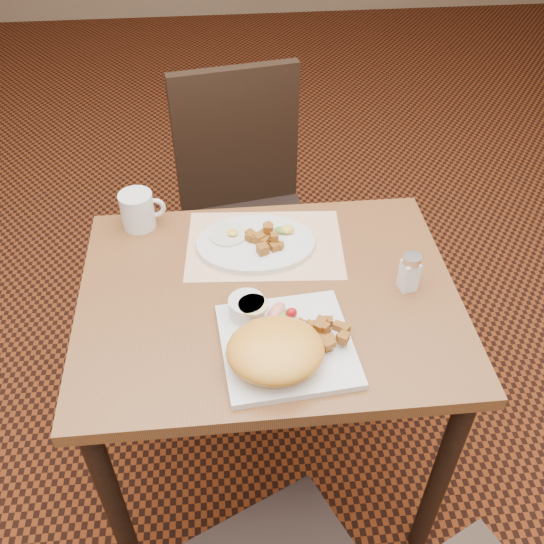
{
  "coord_description": "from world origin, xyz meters",
  "views": [
    {
      "loc": [
        -0.09,
        -1.02,
        1.76
      ],
      "look_at": [
        0.01,
        -0.0,
        0.82
      ],
      "focal_mm": 40.0,
      "sensor_mm": 36.0,
      "label": 1
    }
  ],
  "objects_px": {
    "chair_far": "(246,203)",
    "plate_oval": "(256,244)",
    "salt_shaker": "(410,272)",
    "coffee_mug": "(138,210)",
    "plate_square": "(287,345)",
    "table": "(269,325)"
  },
  "relations": [
    {
      "from": "chair_far",
      "to": "plate_oval",
      "type": "bearing_deg",
      "value": 80.12
    },
    {
      "from": "salt_shaker",
      "to": "coffee_mug",
      "type": "xyz_separation_m",
      "value": [
        -0.65,
        0.31,
        -0.0
      ]
    },
    {
      "from": "plate_oval",
      "to": "salt_shaker",
      "type": "distance_m",
      "value": 0.4
    },
    {
      "from": "plate_square",
      "to": "plate_oval",
      "type": "xyz_separation_m",
      "value": [
        -0.04,
        0.35,
        0.0
      ]
    },
    {
      "from": "chair_far",
      "to": "plate_square",
      "type": "relative_size",
      "value": 3.46
    },
    {
      "from": "table",
      "to": "coffee_mug",
      "type": "relative_size",
      "value": 7.55
    },
    {
      "from": "plate_square",
      "to": "plate_oval",
      "type": "relative_size",
      "value": 0.92
    },
    {
      "from": "table",
      "to": "salt_shaker",
      "type": "xyz_separation_m",
      "value": [
        0.33,
        -0.01,
        0.16
      ]
    },
    {
      "from": "table",
      "to": "plate_oval",
      "type": "relative_size",
      "value": 2.96
    },
    {
      "from": "plate_square",
      "to": "salt_shaker",
      "type": "xyz_separation_m",
      "value": [
        0.31,
        0.16,
        0.04
      ]
    },
    {
      "from": "chair_far",
      "to": "plate_oval",
      "type": "distance_m",
      "value": 0.54
    },
    {
      "from": "chair_far",
      "to": "salt_shaker",
      "type": "distance_m",
      "value": 0.8
    },
    {
      "from": "table",
      "to": "coffee_mug",
      "type": "height_order",
      "value": "coffee_mug"
    },
    {
      "from": "table",
      "to": "coffee_mug",
      "type": "distance_m",
      "value": 0.46
    },
    {
      "from": "salt_shaker",
      "to": "plate_oval",
      "type": "bearing_deg",
      "value": 151.94
    },
    {
      "from": "chair_far",
      "to": "coffee_mug",
      "type": "height_order",
      "value": "chair_far"
    },
    {
      "from": "chair_far",
      "to": "plate_oval",
      "type": "xyz_separation_m",
      "value": [
        0.0,
        -0.49,
        0.22
      ]
    },
    {
      "from": "table",
      "to": "chair_far",
      "type": "distance_m",
      "value": 0.67
    },
    {
      "from": "plate_square",
      "to": "salt_shaker",
      "type": "height_order",
      "value": "salt_shaker"
    },
    {
      "from": "chair_far",
      "to": "salt_shaker",
      "type": "xyz_separation_m",
      "value": [
        0.35,
        -0.67,
        0.26
      ]
    },
    {
      "from": "table",
      "to": "chair_far",
      "type": "relative_size",
      "value": 0.93
    },
    {
      "from": "chair_far",
      "to": "coffee_mug",
      "type": "bearing_deg",
      "value": 40.6
    }
  ]
}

